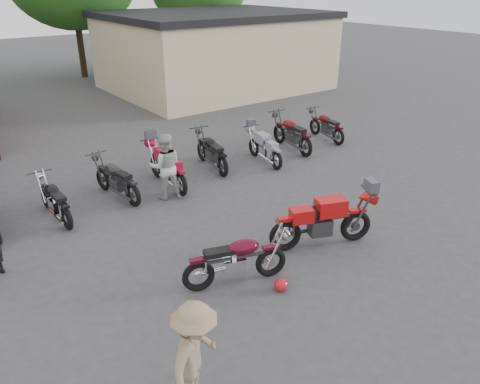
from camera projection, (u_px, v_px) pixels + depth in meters
ground at (280, 274)px, 9.15m from camera, size 90.00×90.00×0.00m
stucco_building at (214, 53)px, 23.97m from camera, size 10.00×8.00×3.50m
tree_3 at (199, 3)px, 30.12m from camera, size 6.08×6.08×7.60m
vintage_motorcycle at (238, 257)px, 8.65m from camera, size 2.07×1.20×1.14m
sportbike at (324, 218)px, 9.87m from camera, size 2.36×1.51×1.30m
helmet at (281, 285)px, 8.61m from camera, size 0.36×0.36×0.25m
person_light at (165, 166)px, 11.98m from camera, size 1.03×0.93×1.74m
person_tan at (196, 358)px, 6.00m from camera, size 1.23×1.12×1.66m
row_bike_2 at (54, 198)px, 11.04m from camera, size 0.69×1.87×1.07m
row_bike_3 at (116, 177)px, 12.11m from camera, size 0.94×2.04×1.14m
row_bike_4 at (167, 165)px, 12.79m from camera, size 0.82×2.16×1.23m
row_bike_5 at (211, 150)px, 14.01m from camera, size 0.97×2.10×1.17m
row_bike_6 at (264, 146)px, 14.47m from camera, size 0.88×1.93×1.08m
row_bike_7 at (292, 132)px, 15.53m from camera, size 1.01×2.22×1.24m
row_bike_8 at (326, 125)px, 16.54m from camera, size 0.91×1.95×1.09m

